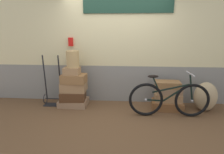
{
  "coord_description": "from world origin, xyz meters",
  "views": [
    {
      "loc": [
        0.25,
        -3.84,
        1.77
      ],
      "look_at": [
        -0.07,
        0.27,
        0.76
      ],
      "focal_mm": 30.35,
      "sensor_mm": 36.0,
      "label": 1
    }
  ],
  "objects_px": {
    "suitcase_1": "(73,95)",
    "suitcase_3": "(74,79)",
    "suitcase_8": "(168,84)",
    "burlap_sack": "(205,97)",
    "suitcase_5": "(167,105)",
    "suitcase_2": "(74,86)",
    "wicker_basket": "(73,59)",
    "suitcase_0": "(74,102)",
    "bicycle": "(169,99)",
    "suitcase_4": "(72,71)",
    "suitcase_6": "(168,97)",
    "suitcase_7": "(169,91)",
    "luggage_trolley": "(53,92)"
  },
  "relations": [
    {
      "from": "suitcase_8",
      "to": "burlap_sack",
      "type": "xyz_separation_m",
      "value": [
        0.83,
        -0.07,
        -0.24
      ]
    },
    {
      "from": "suitcase_1",
      "to": "suitcase_2",
      "type": "xyz_separation_m",
      "value": [
        0.02,
        0.03,
        0.22
      ]
    },
    {
      "from": "suitcase_5",
      "to": "wicker_basket",
      "type": "xyz_separation_m",
      "value": [
        -2.18,
        0.03,
        1.04
      ]
    },
    {
      "from": "suitcase_0",
      "to": "bicycle",
      "type": "height_order",
      "value": "bicycle"
    },
    {
      "from": "suitcase_6",
      "to": "luggage_trolley",
      "type": "bearing_deg",
      "value": 179.12
    },
    {
      "from": "suitcase_2",
      "to": "suitcase_6",
      "type": "xyz_separation_m",
      "value": [
        2.2,
        -0.03,
        -0.2
      ]
    },
    {
      "from": "suitcase_5",
      "to": "burlap_sack",
      "type": "distance_m",
      "value": 0.86
    },
    {
      "from": "suitcase_2",
      "to": "wicker_basket",
      "type": "bearing_deg",
      "value": -68.78
    },
    {
      "from": "suitcase_7",
      "to": "suitcase_1",
      "type": "bearing_deg",
      "value": 175.44
    },
    {
      "from": "suitcase_2",
      "to": "suitcase_6",
      "type": "height_order",
      "value": "suitcase_2"
    },
    {
      "from": "suitcase_6",
      "to": "suitcase_1",
      "type": "bearing_deg",
      "value": -179.08
    },
    {
      "from": "suitcase_1",
      "to": "suitcase_7",
      "type": "relative_size",
      "value": 1.03
    },
    {
      "from": "suitcase_5",
      "to": "suitcase_8",
      "type": "distance_m",
      "value": 0.48
    },
    {
      "from": "suitcase_4",
      "to": "luggage_trolley",
      "type": "bearing_deg",
      "value": 168.41
    },
    {
      "from": "bicycle",
      "to": "suitcase_4",
      "type": "bearing_deg",
      "value": 169.88
    },
    {
      "from": "suitcase_4",
      "to": "suitcase_5",
      "type": "bearing_deg",
      "value": -0.48
    },
    {
      "from": "suitcase_0",
      "to": "suitcase_1",
      "type": "distance_m",
      "value": 0.19
    },
    {
      "from": "suitcase_0",
      "to": "bicycle",
      "type": "relative_size",
      "value": 0.4
    },
    {
      "from": "burlap_sack",
      "to": "suitcase_0",
      "type": "bearing_deg",
      "value": 178.78
    },
    {
      "from": "suitcase_7",
      "to": "suitcase_2",
      "type": "bearing_deg",
      "value": 174.72
    },
    {
      "from": "suitcase_2",
      "to": "suitcase_7",
      "type": "distance_m",
      "value": 2.21
    },
    {
      "from": "suitcase_2",
      "to": "suitcase_8",
      "type": "xyz_separation_m",
      "value": [
        2.18,
        0.0,
        0.1
      ]
    },
    {
      "from": "suitcase_2",
      "to": "suitcase_3",
      "type": "bearing_deg",
      "value": -66.54
    },
    {
      "from": "suitcase_5",
      "to": "suitcase_6",
      "type": "relative_size",
      "value": 1.17
    },
    {
      "from": "suitcase_4",
      "to": "suitcase_5",
      "type": "xyz_separation_m",
      "value": [
        2.2,
        -0.0,
        -0.77
      ]
    },
    {
      "from": "suitcase_8",
      "to": "burlap_sack",
      "type": "bearing_deg",
      "value": -2.01
    },
    {
      "from": "suitcase_5",
      "to": "suitcase_7",
      "type": "bearing_deg",
      "value": 71.27
    },
    {
      "from": "burlap_sack",
      "to": "bicycle",
      "type": "bearing_deg",
      "value": -157.83
    },
    {
      "from": "suitcase_1",
      "to": "suitcase_7",
      "type": "distance_m",
      "value": 2.24
    },
    {
      "from": "suitcase_8",
      "to": "suitcase_3",
      "type": "bearing_deg",
      "value": -175.67
    },
    {
      "from": "suitcase_3",
      "to": "suitcase_0",
      "type": "bearing_deg",
      "value": 137.79
    },
    {
      "from": "suitcase_7",
      "to": "bicycle",
      "type": "xyz_separation_m",
      "value": [
        -0.08,
        -0.43,
        -0.05
      ]
    },
    {
      "from": "suitcase_5",
      "to": "wicker_basket",
      "type": "relative_size",
      "value": 1.83
    },
    {
      "from": "suitcase_6",
      "to": "burlap_sack",
      "type": "relative_size",
      "value": 0.9
    },
    {
      "from": "suitcase_1",
      "to": "suitcase_6",
      "type": "distance_m",
      "value": 2.22
    },
    {
      "from": "suitcase_5",
      "to": "suitcase_6",
      "type": "xyz_separation_m",
      "value": [
        0.01,
        0.02,
        0.18
      ]
    },
    {
      "from": "suitcase_5",
      "to": "suitcase_3",
      "type": "bearing_deg",
      "value": -175.17
    },
    {
      "from": "suitcase_2",
      "to": "bicycle",
      "type": "xyz_separation_m",
      "value": [
        2.13,
        -0.43,
        -0.1
      ]
    },
    {
      "from": "wicker_basket",
      "to": "luggage_trolley",
      "type": "bearing_deg",
      "value": 171.89
    },
    {
      "from": "suitcase_2",
      "to": "suitcase_4",
      "type": "height_order",
      "value": "suitcase_4"
    },
    {
      "from": "suitcase_6",
      "to": "bicycle",
      "type": "relative_size",
      "value": 0.35
    },
    {
      "from": "suitcase_7",
      "to": "bicycle",
      "type": "relative_size",
      "value": 0.33
    },
    {
      "from": "suitcase_4",
      "to": "suitcase_5",
      "type": "distance_m",
      "value": 2.33
    },
    {
      "from": "suitcase_6",
      "to": "burlap_sack",
      "type": "height_order",
      "value": "burlap_sack"
    },
    {
      "from": "suitcase_0",
      "to": "burlap_sack",
      "type": "relative_size",
      "value": 1.01
    },
    {
      "from": "suitcase_1",
      "to": "burlap_sack",
      "type": "bearing_deg",
      "value": -5.68
    },
    {
      "from": "suitcase_1",
      "to": "suitcase_3",
      "type": "bearing_deg",
      "value": -29.71
    },
    {
      "from": "suitcase_1",
      "to": "wicker_basket",
      "type": "relative_size",
      "value": 1.5
    },
    {
      "from": "suitcase_2",
      "to": "burlap_sack",
      "type": "height_order",
      "value": "burlap_sack"
    },
    {
      "from": "burlap_sack",
      "to": "suitcase_7",
      "type": "bearing_deg",
      "value": 175.4
    }
  ]
}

